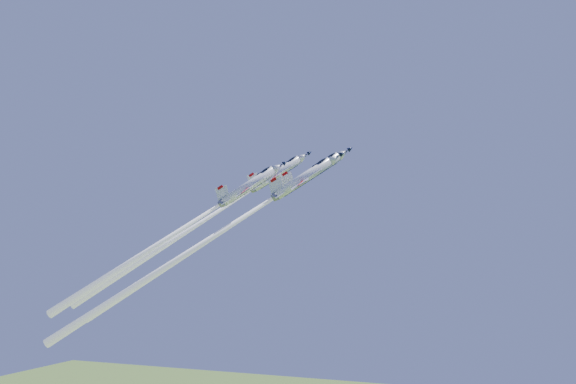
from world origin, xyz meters
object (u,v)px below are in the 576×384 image
at_px(jet_left, 197,225).
at_px(jet_slot, 174,234).
at_px(jet_lead, 225,229).
at_px(jet_right, 202,243).

xyz_separation_m(jet_left, jet_slot, (1.52, -10.88, -2.16)).
bearing_deg(jet_slot, jet_lead, 94.47).
distance_m(jet_lead, jet_slot, 9.18).
relative_size(jet_lead, jet_right, 0.96).
xyz_separation_m(jet_lead, jet_slot, (-8.01, -4.40, -0.92)).
distance_m(jet_left, jet_right, 17.03).
relative_size(jet_right, jet_slot, 1.17).
height_order(jet_lead, jet_right, jet_lead).
height_order(jet_lead, jet_left, jet_left).
bearing_deg(jet_right, jet_left, -171.46).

